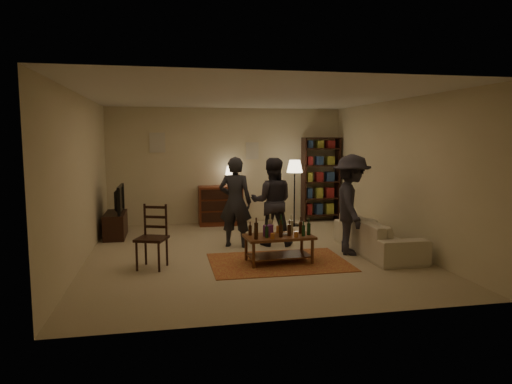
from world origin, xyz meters
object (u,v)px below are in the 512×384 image
object	(u,v)px
dresser	(221,204)
sofa	(378,235)
bookshelf	(321,178)
floor_lamp	(295,171)
person_left	(235,202)
person_by_sofa	(351,205)
person_right	(272,202)
dining_chair	(153,234)
tv_stand	(116,218)
coffee_table	(278,238)

from	to	relation	value
dresser	sofa	world-z (taller)	dresser
bookshelf	floor_lamp	world-z (taller)	bookshelf
person_left	person_by_sofa	distance (m)	2.09
person_right	dining_chair	bearing A→B (deg)	39.53
sofa	person_right	size ratio (longest dim) A/B	1.27
person_right	person_by_sofa	size ratio (longest dim) A/B	0.95
dining_chair	person_right	bearing A→B (deg)	46.91
floor_lamp	tv_stand	bearing A→B (deg)	-173.03
dresser	person_right	distance (m)	2.33
dining_chair	person_by_sofa	distance (m)	3.36
person_by_sofa	tv_stand	bearing A→B (deg)	77.14
sofa	person_by_sofa	size ratio (longest dim) A/B	1.20
dining_chair	tv_stand	size ratio (longest dim) A/B	0.95
sofa	dining_chair	bearing A→B (deg)	92.54
person_right	person_by_sofa	world-z (taller)	person_by_sofa
dresser	person_right	size ratio (longest dim) A/B	0.83
dining_chair	dresser	distance (m)	3.59
person_by_sofa	dining_chair	bearing A→B (deg)	108.14
person_by_sofa	floor_lamp	bearing A→B (deg)	20.36
person_left	floor_lamp	bearing A→B (deg)	-111.78
floor_lamp	person_left	xyz separation A→B (m)	(-1.63, -1.74, -0.43)
coffee_table	floor_lamp	xyz separation A→B (m)	(1.12, 2.97, 0.86)
bookshelf	dresser	bearing A→B (deg)	-178.43
coffee_table	dresser	world-z (taller)	dresser
dining_chair	dresser	xyz separation A→B (m)	(1.45, 3.28, -0.05)
tv_stand	person_left	xyz separation A→B (m)	(2.26, -1.27, 0.45)
tv_stand	person_by_sofa	distance (m)	4.71
dresser	floor_lamp	size ratio (longest dim) A/B	0.90
floor_lamp	sofa	distance (m)	2.94
coffee_table	person_right	distance (m)	1.30
dining_chair	sofa	size ratio (longest dim) A/B	0.48
floor_lamp	bookshelf	bearing A→B (deg)	32.24
sofa	person_by_sofa	xyz separation A→B (m)	(-0.50, 0.02, 0.56)
person_by_sofa	person_left	bearing A→B (deg)	79.04
dresser	person_left	size ratio (longest dim) A/B	0.82
person_left	person_by_sofa	world-z (taller)	person_by_sofa
dining_chair	person_by_sofa	world-z (taller)	person_by_sofa
tv_stand	bookshelf	xyz separation A→B (m)	(4.69, 0.98, 0.65)
dresser	sofa	bearing A→B (deg)	-52.46
dining_chair	floor_lamp	xyz separation A→B (m)	(3.08, 2.85, 0.74)
dining_chair	person_right	world-z (taller)	person_right
tv_stand	bookshelf	world-z (taller)	bookshelf
coffee_table	tv_stand	bearing A→B (deg)	138.01
sofa	coffee_table	bearing A→B (deg)	99.07
sofa	person_left	distance (m)	2.61
person_right	floor_lamp	bearing A→B (deg)	-105.53
dining_chair	person_by_sofa	bearing A→B (deg)	23.22
dining_chair	tv_stand	world-z (taller)	tv_stand
tv_stand	bookshelf	size ratio (longest dim) A/B	0.52
bookshelf	sofa	size ratio (longest dim) A/B	0.97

